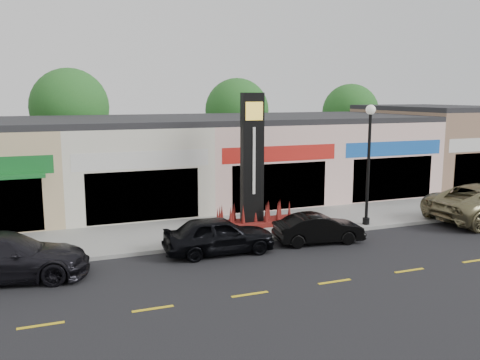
{
  "coord_description": "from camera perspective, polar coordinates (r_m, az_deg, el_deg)",
  "views": [
    {
      "loc": [
        -5.55,
        -16.71,
        6.07
      ],
      "look_at": [
        2.34,
        4.0,
        2.33
      ],
      "focal_mm": 38.0,
      "sensor_mm": 36.0,
      "label": 1
    }
  ],
  "objects": [
    {
      "name": "tree_rear_west",
      "position": [
        36.26,
        -18.57,
        7.75
      ],
      "size": [
        5.2,
        5.2,
        7.83
      ],
      "color": "#382619",
      "rests_on": "ground"
    },
    {
      "name": "shop_tan",
      "position": [
        37.86,
        20.74,
        3.78
      ],
      "size": [
        7.0,
        10.01,
        5.3
      ],
      "color": "#89664F",
      "rests_on": "ground"
    },
    {
      "name": "shop_pink_w",
      "position": [
        30.5,
        0.55,
        2.67
      ],
      "size": [
        7.0,
        10.01,
        4.8
      ],
      "color": "beige",
      "rests_on": "ground"
    },
    {
      "name": "tree_rear_mid",
      "position": [
        38.68,
        -0.34,
        7.83
      ],
      "size": [
        4.8,
        4.8,
        7.29
      ],
      "color": "#382619",
      "rests_on": "ground"
    },
    {
      "name": "ground",
      "position": [
        18.63,
        -2.38,
        -9.44
      ],
      "size": [
        120.0,
        120.0,
        0.0
      ],
      "primitive_type": "plane",
      "color": "black",
      "rests_on": "ground"
    },
    {
      "name": "curb",
      "position": [
        20.51,
        -4.26,
        -7.43
      ],
      "size": [
        52.0,
        0.2,
        0.15
      ],
      "primitive_type": "cube",
      "color": "gray",
      "rests_on": "ground"
    },
    {
      "name": "car_dark_sedan",
      "position": [
        18.6,
        -25.07,
        -7.82
      ],
      "size": [
        3.11,
        5.76,
        1.58
      ],
      "primitive_type": "imported",
      "rotation": [
        0.0,
        0.0,
        1.4
      ],
      "color": "black",
      "rests_on": "ground"
    },
    {
      "name": "shop_pink_e",
      "position": [
        33.67,
        11.73,
        3.13
      ],
      "size": [
        7.0,
        10.01,
        4.8
      ],
      "color": "beige",
      "rests_on": "ground"
    },
    {
      "name": "lamp_east_near",
      "position": [
        23.65,
        14.27,
        3.0
      ],
      "size": [
        0.44,
        0.44,
        5.47
      ],
      "color": "black",
      "rests_on": "sidewalk"
    },
    {
      "name": "tree_rear_east",
      "position": [
        43.22,
        12.29,
        7.46
      ],
      "size": [
        4.6,
        4.6,
        6.94
      ],
      "color": "#382619",
      "rests_on": "ground"
    },
    {
      "name": "sidewalk",
      "position": [
        22.59,
        -5.9,
        -5.85
      ],
      "size": [
        52.0,
        4.3,
        0.15
      ],
      "primitive_type": "cube",
      "color": "gray",
      "rests_on": "ground"
    },
    {
      "name": "car_black_conv",
      "position": [
        21.27,
        8.82,
        -5.41
      ],
      "size": [
        1.74,
        3.83,
        1.22
      ],
      "primitive_type": "imported",
      "rotation": [
        0.0,
        0.0,
        1.45
      ],
      "color": "black",
      "rests_on": "ground"
    },
    {
      "name": "shop_cream",
      "position": [
        28.71,
        -12.58,
        2.01
      ],
      "size": [
        7.0,
        10.01,
        4.8
      ],
      "color": "silver",
      "rests_on": "ground"
    },
    {
      "name": "pylon_sign",
      "position": [
        22.91,
        1.37,
        0.05
      ],
      "size": [
        4.2,
        1.3,
        6.0
      ],
      "color": "#500D10",
      "rests_on": "sidewalk"
    },
    {
      "name": "car_black_sedan",
      "position": [
        19.66,
        -2.39,
        -6.18
      ],
      "size": [
        1.84,
        4.33,
        1.46
      ],
      "primitive_type": "imported",
      "rotation": [
        0.0,
        0.0,
        1.54
      ],
      "color": "black",
      "rests_on": "ground"
    }
  ]
}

